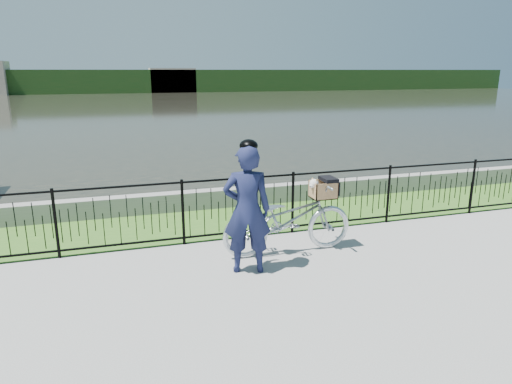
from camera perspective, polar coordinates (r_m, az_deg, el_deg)
name	(u,v)px	position (r m, az deg, el deg)	size (l,w,h in m)	color
ground	(269,275)	(6.80, 1.61, -10.34)	(120.00, 120.00, 0.00)	gray
grass_strip	(227,221)	(9.13, -3.66, -3.62)	(60.00, 2.00, 0.01)	#39641F
water	(139,107)	(38.98, -14.45, 10.23)	(120.00, 120.00, 0.00)	black
quay_wall	(216,198)	(10.00, -5.03, -0.80)	(60.00, 0.30, 0.40)	gray
fence	(240,207)	(8.03, -2.04, -1.94)	(14.00, 0.06, 1.15)	black
far_treeline	(126,81)	(65.86, -15.89, 13.19)	(120.00, 6.00, 3.00)	#234119
far_building_right	(172,80)	(64.83, -10.40, 13.57)	(6.00, 3.00, 3.20)	#A99888
bicycle_rig	(289,219)	(7.42, 4.09, -3.34)	(2.18, 0.76, 1.24)	silver
cyclist	(247,209)	(6.60, -1.13, -2.08)	(0.78, 0.60, 1.98)	#161B3D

